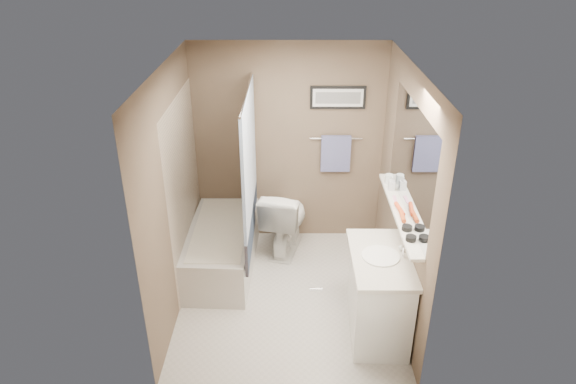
{
  "coord_description": "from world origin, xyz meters",
  "views": [
    {
      "loc": [
        0.02,
        -4.32,
        3.43
      ],
      "look_at": [
        0.0,
        0.15,
        1.15
      ],
      "focal_mm": 32.0,
      "sensor_mm": 36.0,
      "label": 1
    }
  ],
  "objects_px": {
    "vanity": "(379,296)",
    "glass_jar": "(389,179)",
    "bathtub": "(222,248)",
    "soap_bottle": "(392,183)",
    "candle_bowl_far": "(407,228)",
    "toilet": "(285,219)",
    "hair_brush_front": "(402,215)",
    "hair_brush_back": "(400,209)",
    "candle_bowl_near": "(411,238)"
  },
  "relations": [
    {
      "from": "hair_brush_back",
      "to": "vanity",
      "type": "bearing_deg",
      "value": -117.98
    },
    {
      "from": "toilet",
      "to": "candle_bowl_far",
      "type": "distance_m",
      "value": 1.91
    },
    {
      "from": "candle_bowl_near",
      "to": "candle_bowl_far",
      "type": "xyz_separation_m",
      "value": [
        0.0,
        0.17,
        0.0
      ]
    },
    {
      "from": "vanity",
      "to": "hair_brush_back",
      "type": "bearing_deg",
      "value": 64.46
    },
    {
      "from": "vanity",
      "to": "glass_jar",
      "type": "distance_m",
      "value": 1.22
    },
    {
      "from": "candle_bowl_far",
      "to": "hair_brush_front",
      "type": "bearing_deg",
      "value": 90.0
    },
    {
      "from": "bathtub",
      "to": "hair_brush_front",
      "type": "xyz_separation_m",
      "value": [
        1.79,
        -0.81,
        0.89
      ]
    },
    {
      "from": "bathtub",
      "to": "candle_bowl_far",
      "type": "relative_size",
      "value": 16.67
    },
    {
      "from": "hair_brush_front",
      "to": "glass_jar",
      "type": "distance_m",
      "value": 0.7
    },
    {
      "from": "toilet",
      "to": "candle_bowl_near",
      "type": "xyz_separation_m",
      "value": [
        1.07,
        -1.58,
        0.73
      ]
    },
    {
      "from": "glass_jar",
      "to": "hair_brush_back",
      "type": "bearing_deg",
      "value": -90.0
    },
    {
      "from": "soap_bottle",
      "to": "glass_jar",
      "type": "bearing_deg",
      "value": 90.0
    },
    {
      "from": "vanity",
      "to": "hair_brush_front",
      "type": "distance_m",
      "value": 0.79
    },
    {
      "from": "candle_bowl_far",
      "to": "glass_jar",
      "type": "relative_size",
      "value": 0.9
    },
    {
      "from": "vanity",
      "to": "hair_brush_back",
      "type": "relative_size",
      "value": 4.09
    },
    {
      "from": "candle_bowl_near",
      "to": "candle_bowl_far",
      "type": "relative_size",
      "value": 1.0
    },
    {
      "from": "candle_bowl_far",
      "to": "soap_bottle",
      "type": "distance_m",
      "value": 0.78
    },
    {
      "from": "bathtub",
      "to": "hair_brush_back",
      "type": "height_order",
      "value": "hair_brush_back"
    },
    {
      "from": "hair_brush_back",
      "to": "soap_bottle",
      "type": "bearing_deg",
      "value": 90.0
    },
    {
      "from": "hair_brush_front",
      "to": "hair_brush_back",
      "type": "xyz_separation_m",
      "value": [
        0.0,
        0.12,
        0.0
      ]
    },
    {
      "from": "toilet",
      "to": "glass_jar",
      "type": "xyz_separation_m",
      "value": [
        1.07,
        -0.49,
        0.76
      ]
    },
    {
      "from": "toilet",
      "to": "glass_jar",
      "type": "relative_size",
      "value": 8.17
    },
    {
      "from": "bathtub",
      "to": "soap_bottle",
      "type": "relative_size",
      "value": 10.42
    },
    {
      "from": "candle_bowl_far",
      "to": "glass_jar",
      "type": "xyz_separation_m",
      "value": [
        0.0,
        0.92,
        0.03
      ]
    },
    {
      "from": "bathtub",
      "to": "soap_bottle",
      "type": "bearing_deg",
      "value": -5.77
    },
    {
      "from": "candle_bowl_far",
      "to": "glass_jar",
      "type": "height_order",
      "value": "glass_jar"
    },
    {
      "from": "hair_brush_back",
      "to": "glass_jar",
      "type": "xyz_separation_m",
      "value": [
        0.0,
        0.58,
        0.03
      ]
    },
    {
      "from": "toilet",
      "to": "vanity",
      "type": "xyz_separation_m",
      "value": [
        0.89,
        -1.42,
        -0.01
      ]
    },
    {
      "from": "toilet",
      "to": "hair_brush_back",
      "type": "bearing_deg",
      "value": 149.02
    },
    {
      "from": "candle_bowl_near",
      "to": "hair_brush_front",
      "type": "height_order",
      "value": "hair_brush_front"
    },
    {
      "from": "soap_bottle",
      "to": "candle_bowl_near",
      "type": "bearing_deg",
      "value": -90.0
    },
    {
      "from": "hair_brush_front",
      "to": "vanity",
      "type": "bearing_deg",
      "value": -129.35
    },
    {
      "from": "bathtub",
      "to": "hair_brush_front",
      "type": "height_order",
      "value": "hair_brush_front"
    },
    {
      "from": "vanity",
      "to": "glass_jar",
      "type": "xyz_separation_m",
      "value": [
        0.19,
        0.93,
        0.77
      ]
    },
    {
      "from": "bathtub",
      "to": "candle_bowl_far",
      "type": "bearing_deg",
      "value": -27.74
    },
    {
      "from": "soap_bottle",
      "to": "hair_brush_front",
      "type": "bearing_deg",
      "value": -90.0
    },
    {
      "from": "toilet",
      "to": "candle_bowl_near",
      "type": "relative_size",
      "value": 9.07
    },
    {
      "from": "vanity",
      "to": "candle_bowl_near",
      "type": "height_order",
      "value": "candle_bowl_near"
    },
    {
      "from": "toilet",
      "to": "vanity",
      "type": "relative_size",
      "value": 0.91
    },
    {
      "from": "hair_brush_back",
      "to": "glass_jar",
      "type": "bearing_deg",
      "value": 90.0
    },
    {
      "from": "hair_brush_back",
      "to": "soap_bottle",
      "type": "relative_size",
      "value": 1.53
    },
    {
      "from": "hair_brush_front",
      "to": "soap_bottle",
      "type": "distance_m",
      "value": 0.56
    },
    {
      "from": "toilet",
      "to": "candle_bowl_near",
      "type": "bearing_deg",
      "value": 138.15
    },
    {
      "from": "toilet",
      "to": "hair_brush_front",
      "type": "distance_m",
      "value": 1.76
    },
    {
      "from": "candle_bowl_far",
      "to": "soap_bottle",
      "type": "xyz_separation_m",
      "value": [
        0.0,
        0.78,
        0.05
      ]
    },
    {
      "from": "bathtub",
      "to": "candle_bowl_near",
      "type": "relative_size",
      "value": 16.67
    },
    {
      "from": "bathtub",
      "to": "vanity",
      "type": "relative_size",
      "value": 1.67
    },
    {
      "from": "candle_bowl_near",
      "to": "hair_brush_front",
      "type": "xyz_separation_m",
      "value": [
        0.0,
        0.39,
        0.0
      ]
    },
    {
      "from": "candle_bowl_near",
      "to": "soap_bottle",
      "type": "relative_size",
      "value": 0.62
    },
    {
      "from": "vanity",
      "to": "bathtub",
      "type": "bearing_deg",
      "value": 149.42
    }
  ]
}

